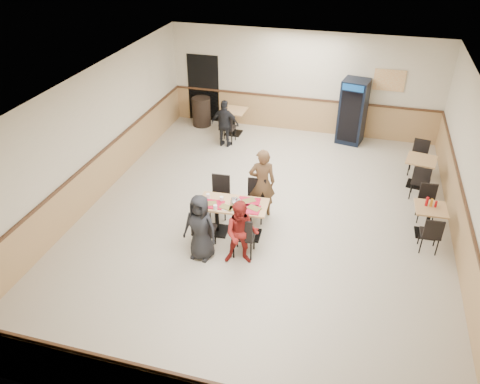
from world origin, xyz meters
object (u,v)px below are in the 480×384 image
(side_table_near, at_px, (429,217))
(back_table, at_px, (234,118))
(diner_woman_right, at_px, (242,233))
(trash_bin, at_px, (201,112))
(diner_man_opposite, at_px, (262,183))
(pepsi_cooler, at_px, (353,112))
(main_table, at_px, (233,214))
(side_table_far, at_px, (420,168))
(diner_woman_left, at_px, (200,228))
(lone_diner, at_px, (225,124))

(side_table_near, bearing_deg, back_table, 144.44)
(diner_woman_right, bearing_deg, trash_bin, 104.18)
(diner_man_opposite, bearing_deg, diner_woman_right, 72.91)
(pepsi_cooler, distance_m, trash_bin, 4.60)
(main_table, distance_m, side_table_far, 4.96)
(diner_woman_left, distance_m, diner_man_opposite, 1.95)
(diner_woman_left, relative_size, diner_man_opposite, 0.86)
(lone_diner, height_order, back_table, lone_diner)
(diner_woman_right, bearing_deg, main_table, 104.16)
(side_table_far, distance_m, pepsi_cooler, 2.83)
(main_table, height_order, pepsi_cooler, pepsi_cooler)
(side_table_far, xyz_separation_m, back_table, (-5.24, 1.74, 0.02))
(diner_woman_left, xyz_separation_m, back_table, (-0.99, 5.75, -0.19))
(diner_woman_right, height_order, trash_bin, diner_woman_right)
(side_table_near, height_order, trash_bin, trash_bin)
(main_table, relative_size, pepsi_cooler, 0.79)
(back_table, bearing_deg, diner_man_opposite, -65.75)
(diner_man_opposite, bearing_deg, side_table_far, -164.22)
(main_table, bearing_deg, pepsi_cooler, 65.26)
(side_table_near, bearing_deg, diner_woman_left, -155.89)
(diner_man_opposite, bearing_deg, main_table, 48.38)
(back_table, xyz_separation_m, trash_bin, (-1.14, 0.35, -0.06))
(diner_woman_right, height_order, side_table_near, diner_woman_right)
(side_table_near, height_order, side_table_far, side_table_far)
(diner_man_opposite, bearing_deg, pepsi_cooler, -127.80)
(back_table, bearing_deg, side_table_far, -18.36)
(trash_bin, bearing_deg, diner_man_opposite, -55.84)
(side_table_near, distance_m, pepsi_cooler, 4.63)
(diner_woman_left, height_order, diner_woman_right, diner_woman_left)
(side_table_far, xyz_separation_m, trash_bin, (-6.38, 2.09, -0.04))
(side_table_near, height_order, pepsi_cooler, pepsi_cooler)
(pepsi_cooler, bearing_deg, trash_bin, -168.67)
(diner_woman_right, xyz_separation_m, pepsi_cooler, (1.63, 6.09, 0.24))
(side_table_far, bearing_deg, back_table, 161.64)
(lone_diner, distance_m, side_table_far, 5.31)
(back_table, height_order, trash_bin, trash_bin)
(side_table_far, bearing_deg, diner_man_opposite, -146.98)
(main_table, height_order, trash_bin, trash_bin)
(diner_man_opposite, relative_size, lone_diner, 1.18)
(diner_woman_right, relative_size, trash_bin, 1.52)
(diner_woman_right, bearing_deg, diner_woman_left, 171.78)
(main_table, xyz_separation_m, back_table, (-1.39, 4.86, 0.00))
(side_table_near, bearing_deg, lone_diner, 151.09)
(back_table, xyz_separation_m, pepsi_cooler, (3.43, 0.39, 0.42))
(lone_diner, xyz_separation_m, back_table, (-0.00, 0.87, -0.18))
(main_table, xyz_separation_m, trash_bin, (-2.53, 5.21, -0.06))
(diner_man_opposite, bearing_deg, trash_bin, -73.09)
(side_table_near, relative_size, back_table, 0.89)
(back_table, bearing_deg, diner_woman_right, -72.51)
(pepsi_cooler, bearing_deg, lone_diner, -149.05)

